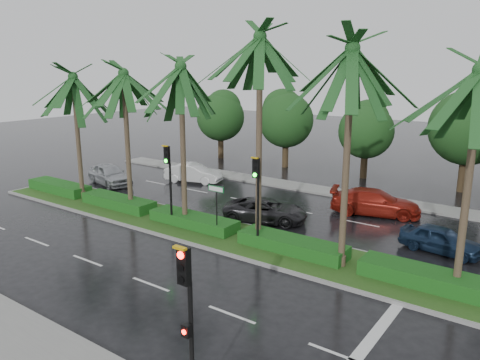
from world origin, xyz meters
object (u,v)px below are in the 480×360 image
Objects in this scene: car_white at (193,173)px; car_red at (375,202)px; signal_median_left at (169,174)px; car_silver at (110,174)px; car_darkgrey at (266,210)px; signal_near at (188,322)px; car_blue at (441,239)px; street_sign at (216,198)px.

car_white is 0.83× the size of car_red.
car_silver is (-10.31, 4.39, -2.23)m from signal_median_left.
car_darkgrey is (9.30, -4.58, -0.06)m from car_white.
car_darkgrey is (13.80, -0.47, -0.12)m from car_silver.
car_red is (-2.00, 18.39, -1.76)m from signal_near.
signal_near is at bearing -44.09° from signal_median_left.
signal_near reaches higher than car_darkgrey.
car_white is (4.50, 4.11, -0.07)m from car_silver.
signal_near is 0.95× the size of car_darkgrey.
signal_near is at bearing -173.61° from car_darkgrey.
car_darkgrey is (3.50, 3.92, -2.36)m from signal_median_left.
car_white reaches higher than car_blue.
signal_median_left is (-10.00, 9.69, 0.49)m from signal_near.
car_silver is (-13.31, 4.21, -1.36)m from street_sign.
signal_near reaches higher than car_blue.
signal_near is 12.11m from street_sign.
signal_near is at bearing 169.90° from car_red.
car_red is (5.00, 8.52, -1.39)m from street_sign.
signal_near is 0.97× the size of car_silver.
street_sign is at bearing 3.47° from signal_median_left.
signal_near is 1.19× the size of car_blue.
car_red is at bearing -106.55° from car_white.
car_darkgrey is at bearing 102.51° from car_blue.
car_white is at bearing 44.64° from car_darkgrey.
signal_median_left is 5.76m from car_darkgrey.
signal_near is 1.68× the size of street_sign.
signal_median_left is 0.95× the size of car_darkgrey.
signal_median_left reaches higher than car_silver.
car_silver is 1.06× the size of car_white.
car_red is at bearing 59.61° from street_sign.
signal_median_left is at bearing 119.11° from car_darkgrey.
signal_near is at bearing -110.67° from car_silver.
street_sign reaches higher than car_white.
car_white is at bearing 85.22° from car_blue.
car_darkgrey is at bearing 120.44° from car_red.
signal_median_left reaches higher than car_darkgrey.
street_sign is at bearing -150.77° from car_white.
car_darkgrey is (0.50, 3.74, -1.48)m from street_sign.
signal_near reaches higher than car_silver.
signal_median_left is 12.04m from car_red.
car_darkgrey is at bearing 48.25° from signal_median_left.
signal_median_left reaches higher than car_white.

